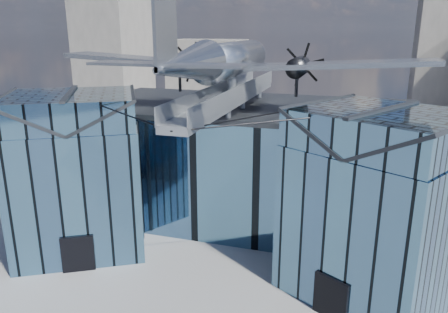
% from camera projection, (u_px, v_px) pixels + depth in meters
% --- Properties ---
extents(ground_plane, '(120.00, 120.00, 0.00)m').
position_uv_depth(ground_plane, '(216.00, 258.00, 31.99)').
color(ground_plane, gray).
extents(museum, '(32.88, 24.50, 17.60)m').
position_uv_depth(museum, '(238.00, 163.00, 35.74)').
color(museum, '#466F8F').
rests_on(museum, ground).
extents(bg_towers, '(77.00, 24.50, 26.00)m').
position_uv_depth(bg_towers, '(317.00, 65.00, 74.90)').
color(bg_towers, slate).
rests_on(bg_towers, ground).
extents(tree_side_w, '(4.98, 4.98, 5.88)m').
position_uv_depth(tree_side_w, '(45.00, 140.00, 49.50)').
color(tree_side_w, '#332214').
rests_on(tree_side_w, ground).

